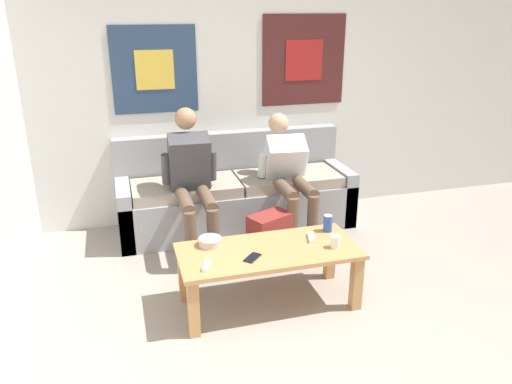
{
  "coord_description": "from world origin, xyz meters",
  "views": [
    {
      "loc": [
        -1.07,
        -2.2,
        1.98
      ],
      "look_at": [
        -0.1,
        1.21,
        0.66
      ],
      "focal_mm": 35.0,
      "sensor_mm": 36.0,
      "label": 1
    }
  ],
  "objects_px": {
    "couch": "(236,196)",
    "cell_phone": "(252,258)",
    "coffee_table": "(269,259)",
    "backpack": "(270,238)",
    "game_controller_near_right": "(206,265)",
    "person_seated_adult": "(192,178)",
    "drink_can_blue": "(328,223)",
    "game_controller_near_left": "(311,237)",
    "person_seated_teen": "(289,173)",
    "ceramic_bowl": "(210,241)",
    "pillar_candle": "(336,242)"
  },
  "relations": [
    {
      "from": "couch",
      "to": "cell_phone",
      "type": "height_order",
      "value": "couch"
    },
    {
      "from": "coffee_table",
      "to": "couch",
      "type": "bearing_deg",
      "value": 85.65
    },
    {
      "from": "backpack",
      "to": "game_controller_near_right",
      "type": "xyz_separation_m",
      "value": [
        -0.67,
        -0.76,
        0.25
      ]
    },
    {
      "from": "person_seated_adult",
      "to": "backpack",
      "type": "bearing_deg",
      "value": -32.41
    },
    {
      "from": "person_seated_adult",
      "to": "drink_can_blue",
      "type": "distance_m",
      "value": 1.21
    },
    {
      "from": "game_controller_near_left",
      "to": "game_controller_near_right",
      "type": "xyz_separation_m",
      "value": [
        -0.79,
        -0.2,
        0.0
      ]
    },
    {
      "from": "coffee_table",
      "to": "game_controller_near_right",
      "type": "xyz_separation_m",
      "value": [
        -0.46,
        -0.13,
        0.09
      ]
    },
    {
      "from": "couch",
      "to": "person_seated_teen",
      "type": "bearing_deg",
      "value": -38.71
    },
    {
      "from": "coffee_table",
      "to": "person_seated_teen",
      "type": "distance_m",
      "value": 1.19
    },
    {
      "from": "couch",
      "to": "coffee_table",
      "type": "height_order",
      "value": "couch"
    },
    {
      "from": "backpack",
      "to": "game_controller_near_left",
      "type": "height_order",
      "value": "game_controller_near_left"
    },
    {
      "from": "person_seated_teen",
      "to": "backpack",
      "type": "relative_size",
      "value": 2.7
    },
    {
      "from": "couch",
      "to": "game_controller_near_left",
      "type": "bearing_deg",
      "value": -79.98
    },
    {
      "from": "coffee_table",
      "to": "ceramic_bowl",
      "type": "relative_size",
      "value": 7.54
    },
    {
      "from": "cell_phone",
      "to": "backpack",
      "type": "bearing_deg",
      "value": 63.99
    },
    {
      "from": "person_seated_adult",
      "to": "game_controller_near_right",
      "type": "xyz_separation_m",
      "value": [
        -0.1,
        -1.12,
        -0.21
      ]
    },
    {
      "from": "cell_phone",
      "to": "game_controller_near_right",
      "type": "bearing_deg",
      "value": -174.65
    },
    {
      "from": "couch",
      "to": "coffee_table",
      "type": "bearing_deg",
      "value": -94.35
    },
    {
      "from": "person_seated_teen",
      "to": "drink_can_blue",
      "type": "distance_m",
      "value": 0.89
    },
    {
      "from": "coffee_table",
      "to": "backpack",
      "type": "relative_size",
      "value": 3.12
    },
    {
      "from": "couch",
      "to": "person_seated_adult",
      "type": "xyz_separation_m",
      "value": [
        -0.46,
        -0.38,
        0.35
      ]
    },
    {
      "from": "coffee_table",
      "to": "cell_phone",
      "type": "distance_m",
      "value": 0.19
    },
    {
      "from": "game_controller_near_left",
      "to": "game_controller_near_right",
      "type": "relative_size",
      "value": 1.0
    },
    {
      "from": "pillar_candle",
      "to": "game_controller_near_left",
      "type": "bearing_deg",
      "value": 123.01
    },
    {
      "from": "person_seated_teen",
      "to": "game_controller_near_right",
      "type": "bearing_deg",
      "value": -129.41
    },
    {
      "from": "person_seated_teen",
      "to": "game_controller_near_left",
      "type": "relative_size",
      "value": 7.27
    },
    {
      "from": "couch",
      "to": "game_controller_near_right",
      "type": "height_order",
      "value": "couch"
    },
    {
      "from": "ceramic_bowl",
      "to": "cell_phone",
      "type": "bearing_deg",
      "value": -48.81
    },
    {
      "from": "couch",
      "to": "pillar_candle",
      "type": "height_order",
      "value": "couch"
    },
    {
      "from": "pillar_candle",
      "to": "backpack",
      "type": "bearing_deg",
      "value": 107.66
    },
    {
      "from": "person_seated_teen",
      "to": "pillar_candle",
      "type": "xyz_separation_m",
      "value": [
        -0.06,
        -1.15,
        -0.13
      ]
    },
    {
      "from": "couch",
      "to": "person_seated_adult",
      "type": "bearing_deg",
      "value": -140.78
    },
    {
      "from": "person_seated_adult",
      "to": "cell_phone",
      "type": "height_order",
      "value": "person_seated_adult"
    },
    {
      "from": "ceramic_bowl",
      "to": "game_controller_near_left",
      "type": "height_order",
      "value": "ceramic_bowl"
    },
    {
      "from": "couch",
      "to": "ceramic_bowl",
      "type": "relative_size",
      "value": 13.22
    },
    {
      "from": "backpack",
      "to": "drink_can_blue",
      "type": "relative_size",
      "value": 3.2
    },
    {
      "from": "person_seated_teen",
      "to": "game_controller_near_right",
      "type": "height_order",
      "value": "person_seated_teen"
    },
    {
      "from": "game_controller_near_left",
      "to": "cell_phone",
      "type": "bearing_deg",
      "value": -160.6
    },
    {
      "from": "couch",
      "to": "pillar_candle",
      "type": "distance_m",
      "value": 1.52
    },
    {
      "from": "couch",
      "to": "pillar_candle",
      "type": "xyz_separation_m",
      "value": [
        0.34,
        -1.47,
        0.17
      ]
    },
    {
      "from": "person_seated_adult",
      "to": "backpack",
      "type": "relative_size",
      "value": 3.01
    },
    {
      "from": "pillar_candle",
      "to": "drink_can_blue",
      "type": "height_order",
      "value": "drink_can_blue"
    },
    {
      "from": "person_seated_adult",
      "to": "ceramic_bowl",
      "type": "xyz_separation_m",
      "value": [
        -0.02,
        -0.83,
        -0.19
      ]
    },
    {
      "from": "person_seated_adult",
      "to": "game_controller_near_left",
      "type": "height_order",
      "value": "person_seated_adult"
    },
    {
      "from": "drink_can_blue",
      "to": "cell_phone",
      "type": "distance_m",
      "value": 0.7
    },
    {
      "from": "person_seated_adult",
      "to": "game_controller_near_right",
      "type": "distance_m",
      "value": 1.14
    },
    {
      "from": "coffee_table",
      "to": "ceramic_bowl",
      "type": "distance_m",
      "value": 0.42
    },
    {
      "from": "pillar_candle",
      "to": "game_controller_near_right",
      "type": "distance_m",
      "value": 0.9
    },
    {
      "from": "backpack",
      "to": "game_controller_near_right",
      "type": "height_order",
      "value": "game_controller_near_right"
    },
    {
      "from": "couch",
      "to": "ceramic_bowl",
      "type": "bearing_deg",
      "value": -111.64
    }
  ]
}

